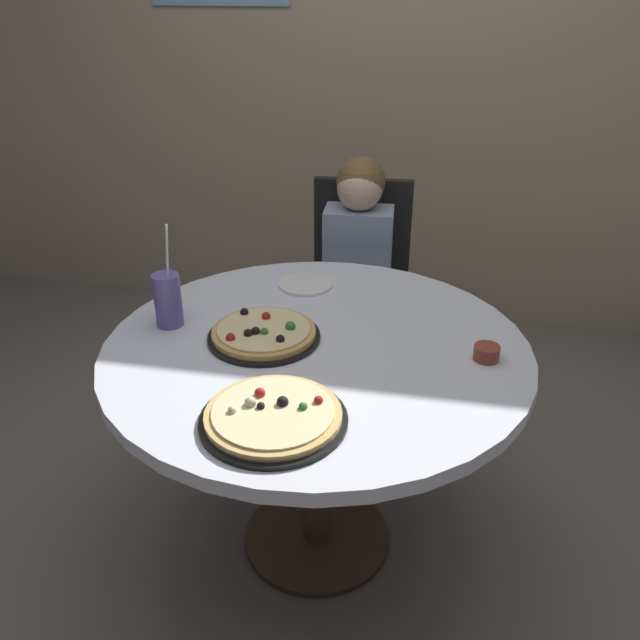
{
  "coord_description": "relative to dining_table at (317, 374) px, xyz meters",
  "views": [
    {
      "loc": [
        0.32,
        -1.56,
        1.66
      ],
      "look_at": [
        0.0,
        0.05,
        0.8
      ],
      "focal_mm": 36.58,
      "sensor_mm": 36.0,
      "label": 1
    }
  ],
  "objects": [
    {
      "name": "diner_child",
      "position": [
        0.0,
        0.72,
        -0.17
      ],
      "size": [
        0.27,
        0.42,
        1.08
      ],
      "color": "#3F4766",
      "rests_on": "ground_plane"
    },
    {
      "name": "pizza_cheese",
      "position": [
        -0.02,
        -0.38,
        0.12
      ],
      "size": [
        0.35,
        0.35,
        0.05
      ],
      "color": "black",
      "rests_on": "dining_table"
    },
    {
      "name": "chair_wooden",
      "position": [
        -0.01,
        0.9,
        -0.12
      ],
      "size": [
        0.42,
        0.42,
        0.95
      ],
      "color": "black",
      "rests_on": "ground_plane"
    },
    {
      "name": "soda_cup",
      "position": [
        -0.45,
        0.03,
        0.18
      ],
      "size": [
        0.08,
        0.08,
        0.31
      ],
      "color": "#6659A5",
      "rests_on": "dining_table"
    },
    {
      "name": "wall_with_window",
      "position": [
        -0.0,
        1.79,
        0.8
      ],
      "size": [
        5.2,
        0.14,
        2.9
      ],
      "color": "tan",
      "rests_on": "ground_plane"
    },
    {
      "name": "pizza_veggie",
      "position": [
        -0.15,
        -0.0,
        0.12
      ],
      "size": [
        0.32,
        0.32,
        0.05
      ],
      "color": "black",
      "rests_on": "dining_table"
    },
    {
      "name": "sauce_bowl",
      "position": [
        0.46,
        0.01,
        0.12
      ],
      "size": [
        0.07,
        0.07,
        0.04
      ],
      "primitive_type": "cylinder",
      "color": "brown",
      "rests_on": "dining_table"
    },
    {
      "name": "plate_small",
      "position": [
        -0.12,
        0.38,
        0.1
      ],
      "size": [
        0.18,
        0.18,
        0.01
      ],
      "primitive_type": "cylinder",
      "color": "white",
      "rests_on": "dining_table"
    },
    {
      "name": "dining_table",
      "position": [
        0.0,
        0.0,
        0.0
      ],
      "size": [
        1.2,
        1.2,
        0.75
      ],
      "color": "silver",
      "rests_on": "ground_plane"
    },
    {
      "name": "ground_plane",
      "position": [
        0.0,
        0.0,
        -0.65
      ],
      "size": [
        8.0,
        8.0,
        0.0
      ],
      "primitive_type": "plane",
      "color": "slate"
    }
  ]
}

